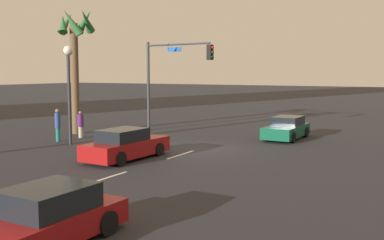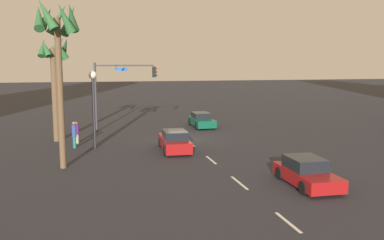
{
  "view_description": "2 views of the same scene",
  "coord_description": "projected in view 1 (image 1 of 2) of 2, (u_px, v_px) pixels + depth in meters",
  "views": [
    {
      "loc": [
        -21.25,
        -11.21,
        4.07
      ],
      "look_at": [
        -1.09,
        -0.13,
        1.65
      ],
      "focal_mm": 42.94,
      "sensor_mm": 36.0,
      "label": 1
    },
    {
      "loc": [
        -31.59,
        7.06,
        6.0
      ],
      "look_at": [
        -0.24,
        -0.53,
        1.55
      ],
      "focal_mm": 38.16,
      "sensor_mm": 36.0,
      "label": 2
    }
  ],
  "objects": [
    {
      "name": "ground_plane",
      "position": [
        200.0,
        149.0,
        24.31
      ],
      "size": [
        220.0,
        220.0,
        0.0
      ],
      "primitive_type": "plane",
      "color": "#28282D"
    },
    {
      "name": "lane_stripe_2",
      "position": [
        109.0,
        177.0,
        17.75
      ],
      "size": [
        2.19,
        0.14,
        0.01
      ],
      "primitive_type": "cube",
      "color": "silver",
      "rests_on": "ground_plane"
    },
    {
      "name": "lane_stripe_3",
      "position": [
        181.0,
        155.0,
        22.57
      ],
      "size": [
        2.55,
        0.14,
        0.01
      ],
      "primitive_type": "cube",
      "color": "silver",
      "rests_on": "ground_plane"
    },
    {
      "name": "car_0",
      "position": [
        287.0,
        129.0,
        27.91
      ],
      "size": [
        4.37,
        1.91,
        1.36
      ],
      "color": "#0F5138",
      "rests_on": "ground_plane"
    },
    {
      "name": "car_1",
      "position": [
        43.0,
        219.0,
        10.75
      ],
      "size": [
        4.28,
        2.02,
        1.37
      ],
      "color": "maroon",
      "rests_on": "ground_plane"
    },
    {
      "name": "car_2",
      "position": [
        126.0,
        145.0,
        21.38
      ],
      "size": [
        4.69,
        2.03,
        1.44
      ],
      "color": "maroon",
      "rests_on": "ground_plane"
    },
    {
      "name": "traffic_signal",
      "position": [
        169.0,
        70.0,
        30.74
      ],
      "size": [
        0.93,
        5.49,
        6.11
      ],
      "color": "#38383D",
      "rests_on": "ground_plane"
    },
    {
      "name": "streetlamp",
      "position": [
        69.0,
        75.0,
        25.41
      ],
      "size": [
        0.56,
        0.56,
        5.5
      ],
      "color": "#2D2D33",
      "rests_on": "ground_plane"
    },
    {
      "name": "pedestrian_0",
      "position": [
        58.0,
        124.0,
        26.79
      ],
      "size": [
        0.39,
        0.39,
        1.92
      ],
      "color": "#1E7266",
      "rests_on": "ground_plane"
    },
    {
      "name": "pedestrian_1",
      "position": [
        81.0,
        124.0,
        28.34
      ],
      "size": [
        0.41,
        0.41,
        1.65
      ],
      "color": "#B2A58C",
      "rests_on": "ground_plane"
    },
    {
      "name": "palm_tree_0",
      "position": [
        75.0,
        46.0,
        29.67
      ],
      "size": [
        2.68,
        2.54,
        8.21
      ],
      "color": "brown",
      "rests_on": "ground_plane"
    }
  ]
}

